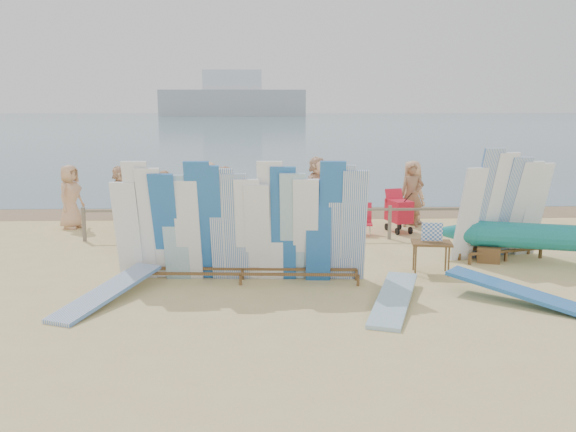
{
  "coord_description": "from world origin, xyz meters",
  "views": [
    {
      "loc": [
        -1.21,
        -12.69,
        3.51
      ],
      "look_at": [
        -0.75,
        1.14,
        0.98
      ],
      "focal_mm": 38.0,
      "sensor_mm": 36.0,
      "label": 1
    }
  ],
  "objects_px": {
    "stroller": "(399,215)",
    "beachgoer_0": "(70,197)",
    "outrigger_canoe": "(574,240)",
    "beachgoer_4": "(266,192)",
    "vendor_table": "(431,257)",
    "beachgoer_11": "(120,192)",
    "beachgoer_3": "(208,193)",
    "beachgoer_7": "(412,195)",
    "beach_chair_left": "(321,223)",
    "flat_board_d": "(521,304)",
    "flat_board_e": "(108,301)",
    "beach_chair_right": "(362,226)",
    "beachgoer_5": "(317,186)",
    "side_surfboard_rack": "(502,210)",
    "main_surfboard_rack": "(241,227)",
    "beachgoer_2": "(226,199)",
    "beachgoer_extra_1": "(135,195)",
    "beachgoer_8": "(414,197)",
    "flat_board_b": "(394,305)",
    "beachgoer_1": "(167,198)",
    "beachgoer_6": "(412,192)"
  },
  "relations": [
    {
      "from": "main_surfboard_rack",
      "to": "beachgoer_8",
      "type": "distance_m",
      "value": 7.82
    },
    {
      "from": "beach_chair_right",
      "to": "stroller",
      "type": "distance_m",
      "value": 1.14
    },
    {
      "from": "beachgoer_7",
      "to": "beach_chair_left",
      "type": "bearing_deg",
      "value": -156.46
    },
    {
      "from": "beachgoer_3",
      "to": "beachgoer_4",
      "type": "height_order",
      "value": "beachgoer_3"
    },
    {
      "from": "main_surfboard_rack",
      "to": "beach_chair_right",
      "type": "distance_m",
      "value": 5.49
    },
    {
      "from": "beach_chair_left",
      "to": "beachgoer_extra_1",
      "type": "distance_m",
      "value": 5.55
    },
    {
      "from": "outrigger_canoe",
      "to": "beachgoer_extra_1",
      "type": "relative_size",
      "value": 3.53
    },
    {
      "from": "vendor_table",
      "to": "beachgoer_11",
      "type": "relative_size",
      "value": 0.67
    },
    {
      "from": "beachgoer_2",
      "to": "beachgoer_8",
      "type": "bearing_deg",
      "value": -80.69
    },
    {
      "from": "beach_chair_left",
      "to": "stroller",
      "type": "distance_m",
      "value": 2.17
    },
    {
      "from": "beachgoer_1",
      "to": "beachgoer_4",
      "type": "xyz_separation_m",
      "value": [
        2.92,
        0.46,
        0.09
      ]
    },
    {
      "from": "beachgoer_7",
      "to": "beachgoer_4",
      "type": "xyz_separation_m",
      "value": [
        -4.23,
        0.84,
        -0.02
      ]
    },
    {
      "from": "beachgoer_1",
      "to": "beachgoer_5",
      "type": "distance_m",
      "value": 4.84
    },
    {
      "from": "beachgoer_4",
      "to": "beachgoer_6",
      "type": "bearing_deg",
      "value": 21.07
    },
    {
      "from": "beach_chair_left",
      "to": "beachgoer_3",
      "type": "xyz_separation_m",
      "value": [
        -3.25,
        1.37,
        0.64
      ]
    },
    {
      "from": "beach_chair_left",
      "to": "beachgoer_5",
      "type": "bearing_deg",
      "value": 110.68
    },
    {
      "from": "main_surfboard_rack",
      "to": "beach_chair_left",
      "type": "height_order",
      "value": "main_surfboard_rack"
    },
    {
      "from": "main_surfboard_rack",
      "to": "beachgoer_7",
      "type": "xyz_separation_m",
      "value": [
        4.71,
        5.54,
        -0.19
      ]
    },
    {
      "from": "beach_chair_right",
      "to": "beachgoer_5",
      "type": "height_order",
      "value": "beachgoer_5"
    },
    {
      "from": "vendor_table",
      "to": "beachgoer_0",
      "type": "relative_size",
      "value": 0.59
    },
    {
      "from": "beachgoer_extra_1",
      "to": "beach_chair_left",
      "type": "bearing_deg",
      "value": -25.57
    },
    {
      "from": "beachgoer_11",
      "to": "stroller",
      "type": "bearing_deg",
      "value": -120.54
    },
    {
      "from": "flat_board_d",
      "to": "beachgoer_7",
      "type": "height_order",
      "value": "beachgoer_7"
    },
    {
      "from": "beachgoer_7",
      "to": "beachgoer_5",
      "type": "height_order",
      "value": "beachgoer_5"
    },
    {
      "from": "flat_board_e",
      "to": "flat_board_b",
      "type": "bearing_deg",
      "value": 18.98
    },
    {
      "from": "main_surfboard_rack",
      "to": "beachgoer_3",
      "type": "bearing_deg",
      "value": 104.81
    },
    {
      "from": "flat_board_d",
      "to": "flat_board_b",
      "type": "bearing_deg",
      "value": 128.81
    },
    {
      "from": "main_surfboard_rack",
      "to": "beachgoer_11",
      "type": "bearing_deg",
      "value": 122.67
    },
    {
      "from": "vendor_table",
      "to": "beachgoer_2",
      "type": "xyz_separation_m",
      "value": [
        -4.59,
        4.4,
        0.56
      ]
    },
    {
      "from": "outrigger_canoe",
      "to": "flat_board_d",
      "type": "height_order",
      "value": "outrigger_canoe"
    },
    {
      "from": "side_surfboard_rack",
      "to": "beachgoer_3",
      "type": "height_order",
      "value": "side_surfboard_rack"
    },
    {
      "from": "beachgoer_1",
      "to": "beachgoer_11",
      "type": "bearing_deg",
      "value": 64.18
    },
    {
      "from": "beachgoer_2",
      "to": "beachgoer_7",
      "type": "bearing_deg",
      "value": -86.03
    },
    {
      "from": "beachgoer_4",
      "to": "beachgoer_extra_1",
      "type": "bearing_deg",
      "value": -147.9
    },
    {
      "from": "beachgoer_4",
      "to": "beachgoer_0",
      "type": "relative_size",
      "value": 0.99
    },
    {
      "from": "flat_board_d",
      "to": "beach_chair_left",
      "type": "relative_size",
      "value": 2.76
    },
    {
      "from": "stroller",
      "to": "beachgoer_0",
      "type": "distance_m",
      "value": 9.35
    },
    {
      "from": "vendor_table",
      "to": "flat_board_e",
      "type": "xyz_separation_m",
      "value": [
        -6.34,
        -1.66,
        -0.36
      ]
    },
    {
      "from": "flat_board_b",
      "to": "beachgoer_extra_1",
      "type": "xyz_separation_m",
      "value": [
        -6.13,
        7.48,
        0.9
      ]
    },
    {
      "from": "outrigger_canoe",
      "to": "beach_chair_left",
      "type": "relative_size",
      "value": 6.53
    },
    {
      "from": "beachgoer_7",
      "to": "beachgoer_extra_1",
      "type": "relative_size",
      "value": 1.03
    },
    {
      "from": "side_surfboard_rack",
      "to": "beach_chair_right",
      "type": "xyz_separation_m",
      "value": [
        -2.77,
        2.79,
        -0.91
      ]
    },
    {
      "from": "beachgoer_extra_1",
      "to": "stroller",
      "type": "bearing_deg",
      "value": -21.82
    },
    {
      "from": "stroller",
      "to": "beachgoer_4",
      "type": "xyz_separation_m",
      "value": [
        -3.69,
        1.62,
        0.43
      ]
    },
    {
      "from": "side_surfboard_rack",
      "to": "beachgoer_extra_1",
      "type": "distance_m",
      "value": 10.2
    },
    {
      "from": "side_surfboard_rack",
      "to": "beach_chair_right",
      "type": "distance_m",
      "value": 4.04
    },
    {
      "from": "beachgoer_3",
      "to": "beachgoer_7",
      "type": "bearing_deg",
      "value": 141.01
    },
    {
      "from": "vendor_table",
      "to": "beachgoer_2",
      "type": "height_order",
      "value": "beachgoer_2"
    },
    {
      "from": "outrigger_canoe",
      "to": "beachgoer_4",
      "type": "bearing_deg",
      "value": 158.43
    },
    {
      "from": "flat_board_d",
      "to": "beach_chair_right",
      "type": "bearing_deg",
      "value": 57.77
    }
  ]
}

